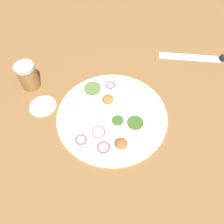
{
  "coord_description": "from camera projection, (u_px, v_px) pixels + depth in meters",
  "views": [
    {
      "loc": [
        -0.27,
        -0.26,
        0.56
      ],
      "look_at": [
        0.0,
        0.0,
        0.02
      ],
      "focal_mm": 35.0,
      "sensor_mm": 36.0,
      "label": 1
    }
  ],
  "objects": [
    {
      "name": "pizza",
      "position": [
        112.0,
        114.0,
        0.67
      ],
      "size": [
        0.34,
        0.34,
        0.03
      ],
      "color": "beige",
      "rests_on": "ground_plane"
    },
    {
      "name": "spice_jar",
      "position": [
        28.0,
        76.0,
        0.71
      ],
      "size": [
        0.06,
        0.06,
        0.09
      ],
      "color": "olive",
      "rests_on": "ground_plane"
    },
    {
      "name": "ground_plane",
      "position": [
        112.0,
        115.0,
        0.67
      ],
      "size": [
        3.0,
        3.0,
        0.0
      ],
      "primitive_type": "plane",
      "color": "brown"
    },
    {
      "name": "knife",
      "position": [
        221.0,
        58.0,
        0.81
      ],
      "size": [
        0.23,
        0.29,
        0.02
      ],
      "rotation": [
        0.0,
        0.0,
        2.22
      ],
      "color": "silver",
      "rests_on": "ground_plane"
    },
    {
      "name": "flour_patch",
      "position": [
        43.0,
        106.0,
        0.69
      ],
      "size": [
        0.08,
        0.08,
        0.0
      ],
      "color": "white",
      "rests_on": "ground_plane"
    }
  ]
}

